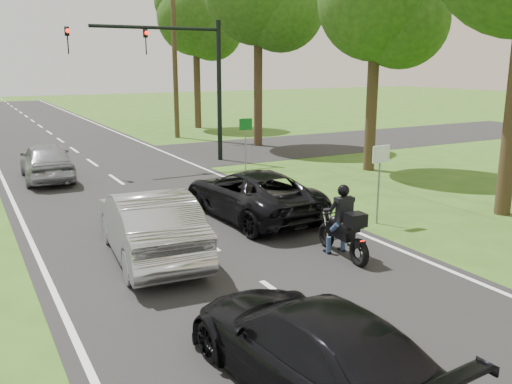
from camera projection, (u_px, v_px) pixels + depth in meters
ground at (289, 301)px, 9.88m from camera, size 140.00×140.00×0.00m
road at (132, 190)px, 18.40m from camera, size 8.00×100.00×0.01m
cross_road at (92, 163)px, 23.51m from camera, size 60.00×7.00×0.01m
motorcycle_rider at (344, 229)px, 11.94m from camera, size 0.56×1.94×1.67m
dark_suv at (252, 194)px, 15.06m from camera, size 2.47×4.94×1.34m
silver_sedan at (149, 224)px, 11.91m from camera, size 2.04×4.76×1.53m
silver_suv at (47, 161)px, 19.88m from camera, size 1.86×4.26×1.43m
dark_car_behind at (310, 347)px, 7.01m from camera, size 2.03×4.43×1.26m
traffic_signal at (178, 65)px, 22.41m from camera, size 6.38×0.44×6.00m
utility_pole_far at (174, 47)px, 30.35m from camera, size 1.60×0.28×10.00m
sign_white at (380, 165)px, 14.25m from camera, size 0.55×0.07×2.12m
sign_green at (246, 132)px, 21.16m from camera, size 0.55×0.07×2.12m
tree_row_c at (385, 9)px, 20.50m from camera, size 4.80×4.65×8.76m
tree_row_e at (201, 21)px, 34.70m from camera, size 5.28×5.12×9.61m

